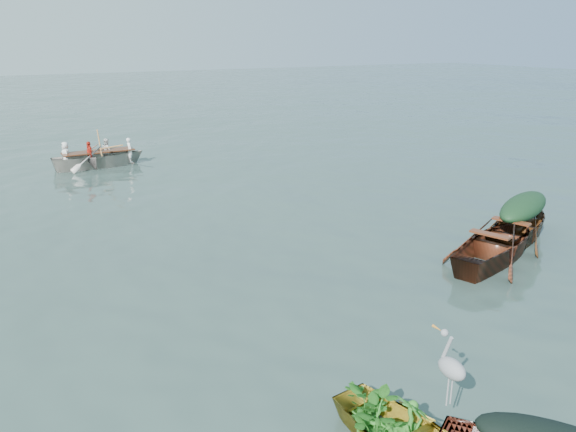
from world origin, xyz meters
name	(u,v)px	position (x,y,z in m)	size (l,w,h in m)	color
ground	(414,289)	(0.00, 0.00, 0.00)	(140.00, 140.00, 0.00)	#364C45
green_tarp_boat	(519,238)	(4.09, 0.95, 0.00)	(1.42, 4.56, 1.08)	#4D2B12
open_wooden_boat	(497,258)	(2.62, 0.31, 0.00)	(1.48, 4.77, 1.14)	#5A2616
rowed_boat	(100,167)	(-3.09, 13.63, 0.00)	(1.37, 4.57, 1.10)	beige
green_tarp_cover	(524,206)	(4.09, 0.95, 0.80)	(0.78, 2.51, 0.52)	#16371E
thwart_benches	(500,233)	(2.62, 0.31, 0.59)	(0.89, 2.38, 0.04)	#562714
heron	(451,379)	(-2.52, -3.42, 0.85)	(0.28, 0.40, 0.92)	gray
dinghy_weeds	(386,386)	(-3.09, -2.98, 0.69)	(0.70, 0.90, 0.60)	#226219
rowers	(97,142)	(-3.09, 13.63, 0.93)	(1.23, 3.20, 0.76)	white
oars	(98,151)	(-3.09, 13.63, 0.58)	(2.60, 0.60, 0.06)	#A4703E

